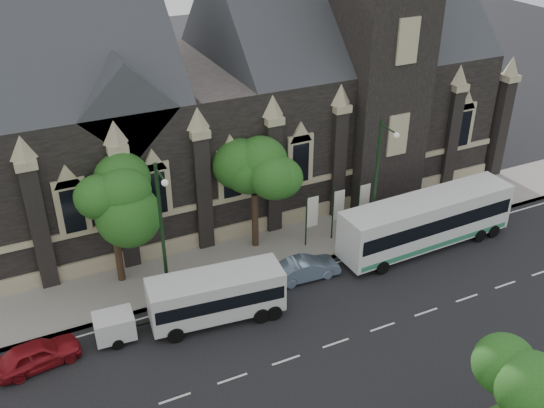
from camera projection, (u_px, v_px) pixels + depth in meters
ground at (286, 360)px, 31.93m from camera, size 160.00×160.00×0.00m
sidewalk at (219, 264)px, 39.36m from camera, size 80.00×5.00×0.15m
museum at (234, 89)px, 44.63m from camera, size 40.00×17.70×29.90m
tree_park_east at (529, 376)px, 24.66m from camera, size 3.40×3.40×6.28m
tree_walk_right at (256, 166)px, 38.72m from camera, size 4.08×4.08×7.80m
tree_walk_left at (113, 197)px, 35.35m from camera, size 3.91×3.91×7.64m
street_lamp_near at (378, 179)px, 38.78m from camera, size 0.36×1.88×9.00m
street_lamp_mid at (163, 229)px, 33.50m from camera, size 0.36×1.88×9.00m
banner_flag_left at (310, 215)px, 40.21m from camera, size 0.90×0.10×4.00m
banner_flag_center at (337, 209)px, 40.97m from camera, size 0.90×0.10×4.00m
banner_flag_right at (362, 202)px, 41.72m from camera, size 0.90×0.10×4.00m
tour_coach at (427, 221)px, 40.41m from camera, size 12.52×3.20×3.63m
shuttle_bus at (217, 294)px, 34.08m from camera, size 7.67×3.31×2.88m
box_trailer at (114, 326)px, 32.88m from camera, size 3.09×1.82×1.62m
sedan at (306, 268)px, 37.90m from camera, size 4.27×1.66×1.39m
car_far_red at (37, 354)px, 31.27m from camera, size 4.47×2.30×1.46m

